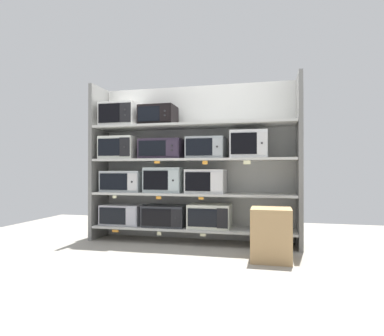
# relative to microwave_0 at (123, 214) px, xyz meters

# --- Properties ---
(ground) EXTENTS (6.61, 6.00, 0.02)m
(ground) POSITION_rel_microwave_0_xyz_m (0.97, -1.00, -0.34)
(ground) COLOR gray
(back_panel) EXTENTS (2.81, 0.04, 2.09)m
(back_panel) POSITION_rel_microwave_0_xyz_m (0.97, 0.26, 0.72)
(back_panel) COLOR #B2B2AD
(back_panel) RESTS_ON ground
(upright_left) EXTENTS (0.05, 0.48, 2.09)m
(upright_left) POSITION_rel_microwave_0_xyz_m (-0.36, 0.00, 0.72)
(upright_left) COLOR slate
(upright_left) RESTS_ON ground
(upright_right) EXTENTS (0.05, 0.48, 2.09)m
(upright_right) POSITION_rel_microwave_0_xyz_m (2.31, 0.00, 0.72)
(upright_right) COLOR slate
(upright_right) RESTS_ON ground
(shelf_0) EXTENTS (2.61, 0.48, 0.03)m
(shelf_0) POSITION_rel_microwave_0_xyz_m (0.97, 0.00, -0.15)
(shelf_0) COLOR beige
(shelf_0) RESTS_ON ground
(microwave_0) EXTENTS (0.55, 0.36, 0.27)m
(microwave_0) POSITION_rel_microwave_0_xyz_m (0.00, 0.00, 0.00)
(microwave_0) COLOR #B9B9C3
(microwave_0) RESTS_ON shelf_0
(microwave_1) EXTENTS (0.55, 0.41, 0.27)m
(microwave_1) POSITION_rel_microwave_0_xyz_m (0.61, -0.00, 0.00)
(microwave_1) COLOR #2F3137
(microwave_1) RESTS_ON shelf_0
(microwave_2) EXTENTS (0.53, 0.39, 0.30)m
(microwave_2) POSITION_rel_microwave_0_xyz_m (1.21, 0.00, 0.02)
(microwave_2) COLOR silver
(microwave_2) RESTS_ON shelf_0
(price_tag_0) EXTENTS (0.09, 0.00, 0.03)m
(price_tag_0) POSITION_rel_microwave_0_xyz_m (0.01, -0.24, -0.18)
(price_tag_0) COLOR orange
(price_tag_1) EXTENTS (0.05, 0.00, 0.04)m
(price_tag_1) POSITION_rel_microwave_0_xyz_m (0.61, -0.24, -0.19)
(price_tag_1) COLOR beige
(price_tag_2) EXTENTS (0.07, 0.00, 0.03)m
(price_tag_2) POSITION_rel_microwave_0_xyz_m (1.17, -0.24, -0.18)
(price_tag_2) COLOR beige
(shelf_1) EXTENTS (2.61, 0.48, 0.03)m
(shelf_1) POSITION_rel_microwave_0_xyz_m (0.97, 0.00, 0.30)
(shelf_1) COLOR beige
(microwave_3) EXTENTS (0.56, 0.35, 0.28)m
(microwave_3) POSITION_rel_microwave_0_xyz_m (0.01, 0.00, 0.45)
(microwave_3) COLOR #B3BCBF
(microwave_3) RESTS_ON shelf_1
(microwave_4) EXTENTS (0.50, 0.36, 0.33)m
(microwave_4) POSITION_rel_microwave_0_xyz_m (0.60, 0.00, 0.48)
(microwave_4) COLOR #B0BFC0
(microwave_4) RESTS_ON shelf_1
(microwave_5) EXTENTS (0.49, 0.38, 0.30)m
(microwave_5) POSITION_rel_microwave_0_xyz_m (1.16, 0.00, 0.46)
(microwave_5) COLOR silver
(microwave_5) RESTS_ON shelf_1
(price_tag_3) EXTENTS (0.05, 0.00, 0.04)m
(price_tag_3) POSITION_rel_microwave_0_xyz_m (-0.00, -0.24, 0.26)
(price_tag_3) COLOR beige
(price_tag_4) EXTENTS (0.07, 0.00, 0.04)m
(price_tag_4) POSITION_rel_microwave_0_xyz_m (0.60, -0.24, 0.26)
(price_tag_4) COLOR orange
(price_tag_5) EXTENTS (0.06, 0.00, 0.03)m
(price_tag_5) POSITION_rel_microwave_0_xyz_m (1.14, -0.24, 0.26)
(price_tag_5) COLOR orange
(shelf_2) EXTENTS (2.61, 0.48, 0.03)m
(shelf_2) POSITION_rel_microwave_0_xyz_m (0.97, 0.00, 0.74)
(shelf_2) COLOR beige
(microwave_6) EXTENTS (0.48, 0.44, 0.30)m
(microwave_6) POSITION_rel_microwave_0_xyz_m (-0.04, 0.00, 0.91)
(microwave_6) COLOR silver
(microwave_6) RESTS_ON shelf_2
(microwave_7) EXTENTS (0.56, 0.39, 0.26)m
(microwave_7) POSITION_rel_microwave_0_xyz_m (0.56, 0.00, 0.89)
(microwave_7) COLOR #312738
(microwave_7) RESTS_ON shelf_2
(microwave_8) EXTENTS (0.48, 0.44, 0.27)m
(microwave_8) POSITION_rel_microwave_0_xyz_m (1.17, 0.00, 0.89)
(microwave_8) COLOR #9BA3A6
(microwave_8) RESTS_ON shelf_2
(microwave_9) EXTENTS (0.45, 0.44, 0.34)m
(microwave_9) POSITION_rel_microwave_0_xyz_m (1.71, 0.00, 0.92)
(microwave_9) COLOR silver
(microwave_9) RESTS_ON shelf_2
(price_tag_6) EXTENTS (0.07, 0.00, 0.03)m
(price_tag_6) POSITION_rel_microwave_0_xyz_m (0.58, -0.24, 0.70)
(price_tag_6) COLOR orange
(price_tag_7) EXTENTS (0.06, 0.00, 0.04)m
(price_tag_7) POSITION_rel_microwave_0_xyz_m (1.19, -0.24, 0.70)
(price_tag_7) COLOR orange
(price_tag_8) EXTENTS (0.08, 0.00, 0.05)m
(price_tag_8) POSITION_rel_microwave_0_xyz_m (1.70, -0.24, 0.70)
(price_tag_8) COLOR beige
(shelf_3) EXTENTS (2.61, 0.48, 0.03)m
(shelf_3) POSITION_rel_microwave_0_xyz_m (0.97, 0.00, 1.18)
(shelf_3) COLOR beige
(microwave_10) EXTENTS (0.49, 0.43, 0.32)m
(microwave_10) POSITION_rel_microwave_0_xyz_m (-0.03, 0.00, 1.36)
(microwave_10) COLOR silver
(microwave_10) RESTS_ON shelf_3
(microwave_11) EXTENTS (0.47, 0.38, 0.26)m
(microwave_11) POSITION_rel_microwave_0_xyz_m (0.51, 0.00, 1.33)
(microwave_11) COLOR black
(microwave_11) RESTS_ON shelf_3
(shipping_carton) EXTENTS (0.41, 0.41, 0.54)m
(shipping_carton) POSITION_rel_microwave_0_xyz_m (1.97, -0.66, -0.06)
(shipping_carton) COLOR tan
(shipping_carton) RESTS_ON ground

